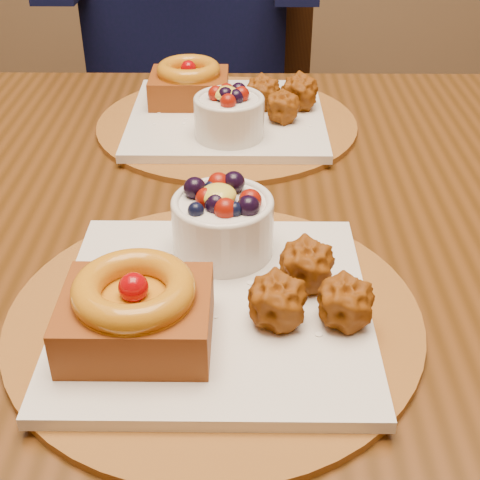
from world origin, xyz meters
name	(u,v)px	position (x,y,z in m)	size (l,w,h in m)	color
dining_table	(223,253)	(0.03, -0.11, 0.68)	(1.60, 0.90, 0.76)	#3C220A
place_setting_near	(210,289)	(0.02, -0.32, 0.79)	(0.38, 0.38, 0.09)	brown
place_setting_far	(225,110)	(0.02, 0.11, 0.78)	(0.38, 0.38, 0.09)	brown
chair_far	(232,102)	(0.02, 0.83, 0.51)	(0.49, 0.49, 0.91)	black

